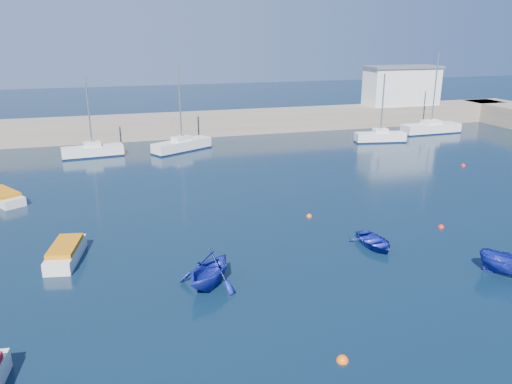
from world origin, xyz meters
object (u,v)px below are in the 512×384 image
object	(u,v)px
dinghy_left	(209,269)
dinghy_center	(374,242)
harbor_office	(401,87)
sailboat_6	(182,145)
sailboat_7	(380,137)
sailboat_8	(431,128)
motorboat_1	(66,252)
motorboat_2	(3,197)
sailboat_5	(93,151)

from	to	relation	value
dinghy_left	dinghy_center	bearing A→B (deg)	51.12
harbor_office	dinghy_left	bearing A→B (deg)	-131.70
sailboat_6	sailboat_7	world-z (taller)	sailboat_6
sailboat_6	sailboat_7	size ratio (longest dim) A/B	1.14
sailboat_7	sailboat_8	bearing A→B (deg)	-62.10
sailboat_6	dinghy_center	world-z (taller)	sailboat_6
harbor_office	sailboat_8	size ratio (longest dim) A/B	1.00
sailboat_8	dinghy_center	xyz separation A→B (m)	(-24.55, -29.66, -0.33)
motorboat_1	dinghy_left	xyz separation A→B (m)	(7.11, -5.25, 0.48)
motorboat_1	motorboat_2	xyz separation A→B (m)	(-5.25, 12.10, -0.04)
sailboat_6	motorboat_1	size ratio (longest dim) A/B	2.09
sailboat_7	dinghy_center	world-z (taller)	sailboat_7
sailboat_7	dinghy_center	bearing A→B (deg)	159.08
sailboat_8	motorboat_1	distance (m)	49.66
sailboat_6	dinghy_left	bearing A→B (deg)	145.07
harbor_office	motorboat_2	distance (m)	52.38
sailboat_6	sailboat_8	world-z (taller)	sailboat_8
sailboat_5	sailboat_7	xyz separation A→B (m)	(32.07, -1.91, 0.02)
sailboat_5	sailboat_7	size ratio (longest dim) A/B	1.04
harbor_office	sailboat_5	world-z (taller)	sailboat_5
sailboat_6	motorboat_2	bearing A→B (deg)	101.60
motorboat_2	dinghy_center	distance (m)	27.42
sailboat_5	sailboat_8	size ratio (longest dim) A/B	0.81
sailboat_5	motorboat_1	size ratio (longest dim) A/B	1.90
sailboat_5	motorboat_2	xyz separation A→B (m)	(-6.29, -13.27, -0.18)
sailboat_5	sailboat_8	world-z (taller)	sailboat_8
harbor_office	dinghy_center	distance (m)	44.89
sailboat_8	sailboat_6	bearing A→B (deg)	89.73
sailboat_5	sailboat_6	size ratio (longest dim) A/B	0.91
harbor_office	sailboat_6	xyz separation A→B (m)	(-31.86, -8.60, -4.47)
harbor_office	dinghy_center	xyz separation A→B (m)	(-24.60, -37.24, -4.77)
sailboat_7	motorboat_1	distance (m)	40.58
sailboat_5	dinghy_center	xyz separation A→B (m)	(16.45, -28.59, -0.28)
sailboat_8	motorboat_2	distance (m)	49.41
sailboat_7	motorboat_2	world-z (taller)	sailboat_7
sailboat_7	sailboat_8	size ratio (longest dim) A/B	0.78
dinghy_center	sailboat_7	bearing A→B (deg)	57.81
motorboat_2	sailboat_8	bearing A→B (deg)	-15.65
motorboat_1	harbor_office	bearing A→B (deg)	49.41
sailboat_5	motorboat_1	xyz separation A→B (m)	(-1.04, -25.37, -0.14)
harbor_office	motorboat_1	xyz separation A→B (m)	(-42.09, -34.01, -4.63)
dinghy_center	dinghy_left	distance (m)	10.60
motorboat_2	dinghy_left	world-z (taller)	dinghy_left
harbor_office	sailboat_8	xyz separation A→B (m)	(-0.05, -7.58, -4.44)
dinghy_left	sailboat_6	bearing A→B (deg)	124.27
sailboat_6	sailboat_8	distance (m)	31.82
sailboat_5	dinghy_center	distance (m)	32.99
harbor_office	motorboat_1	size ratio (longest dim) A/B	2.35
sailboat_7	sailboat_5	bearing A→B (deg)	96.02
dinghy_center	dinghy_left	size ratio (longest dim) A/B	0.87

